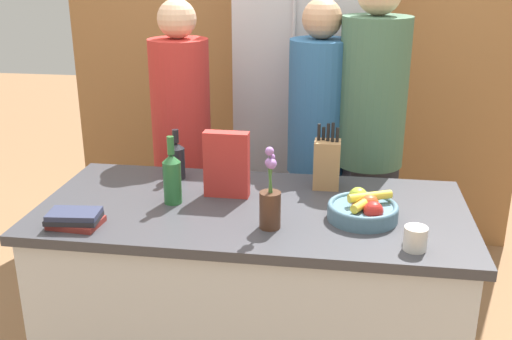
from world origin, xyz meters
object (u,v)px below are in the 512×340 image
at_px(person_in_blue, 318,143).
at_px(person_in_red_tee, 370,134).
at_px(fruit_bowl, 364,208).
at_px(knife_block, 327,164).
at_px(bottle_oil, 172,177).
at_px(bottle_vinegar, 177,159).
at_px(person_at_sink, 182,140).
at_px(book_stack, 75,219).
at_px(refrigerator, 307,104).
at_px(coffee_mug, 415,238).
at_px(flower_vase, 270,200).
at_px(cereal_box, 227,164).

distance_m(person_in_blue, person_in_red_tee, 0.28).
height_order(fruit_bowl, knife_block, knife_block).
height_order(bottle_oil, bottle_vinegar, bottle_oil).
bearing_deg(knife_block, bottle_oil, -156.70).
bearing_deg(person_at_sink, fruit_bowl, -47.79).
distance_m(book_stack, person_at_sink, 0.99).
bearing_deg(bottle_vinegar, refrigerator, 63.56).
bearing_deg(refrigerator, coffee_mug, -73.13).
bearing_deg(person_in_blue, person_in_red_tee, -5.85).
xyz_separation_m(coffee_mug, person_in_blue, (-0.39, 1.02, 0.01)).
xyz_separation_m(refrigerator, fruit_bowl, (0.32, -1.38, -0.07)).
relative_size(flower_vase, person_at_sink, 0.19).
height_order(flower_vase, person_at_sink, person_at_sink).
bearing_deg(refrigerator, cereal_box, -101.65).
height_order(fruit_bowl, cereal_box, cereal_box).
height_order(flower_vase, coffee_mug, flower_vase).
distance_m(refrigerator, knife_block, 1.07).
relative_size(knife_block, coffee_mug, 2.61).
distance_m(fruit_bowl, coffee_mug, 0.29).
relative_size(fruit_bowl, knife_block, 0.92).
bearing_deg(book_stack, refrigerator, 64.56).
bearing_deg(bottle_oil, flower_vase, -22.86).
distance_m(knife_block, coffee_mug, 0.64).
bearing_deg(book_stack, fruit_bowl, 11.74).
bearing_deg(coffee_mug, knife_block, 120.85).
relative_size(knife_block, book_stack, 1.45).
distance_m(fruit_bowl, knife_block, 0.36).
relative_size(coffee_mug, person_in_red_tee, 0.06).
bearing_deg(person_in_blue, bottle_vinegar, -138.66).
bearing_deg(refrigerator, knife_block, -81.38).
bearing_deg(cereal_box, refrigerator, 78.35).
relative_size(coffee_mug, bottle_oil, 0.40).
relative_size(fruit_bowl, flower_vase, 0.86).
height_order(fruit_bowl, coffee_mug, fruit_bowl).
xyz_separation_m(book_stack, bottle_oil, (0.30, 0.27, 0.08)).
xyz_separation_m(refrigerator, cereal_box, (-0.25, -1.22, 0.02)).
relative_size(refrigerator, fruit_bowl, 7.41).
xyz_separation_m(book_stack, bottle_vinegar, (0.24, 0.56, 0.06)).
height_order(book_stack, person_in_red_tee, person_in_red_tee).
distance_m(bottle_oil, person_in_blue, 0.93).
relative_size(coffee_mug, book_stack, 0.55).
xyz_separation_m(cereal_box, coffee_mug, (0.74, -0.39, -0.10)).
height_order(refrigerator, book_stack, refrigerator).
height_order(bottle_oil, person_at_sink, person_at_sink).
relative_size(refrigerator, person_in_blue, 1.21).
bearing_deg(bottle_vinegar, person_in_blue, 36.65).
bearing_deg(fruit_bowl, bottle_vinegar, 158.27).
distance_m(refrigerator, bottle_oil, 1.40).
bearing_deg(bottle_oil, person_in_red_tee, 40.40).
bearing_deg(person_in_blue, bottle_oil, -122.11).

